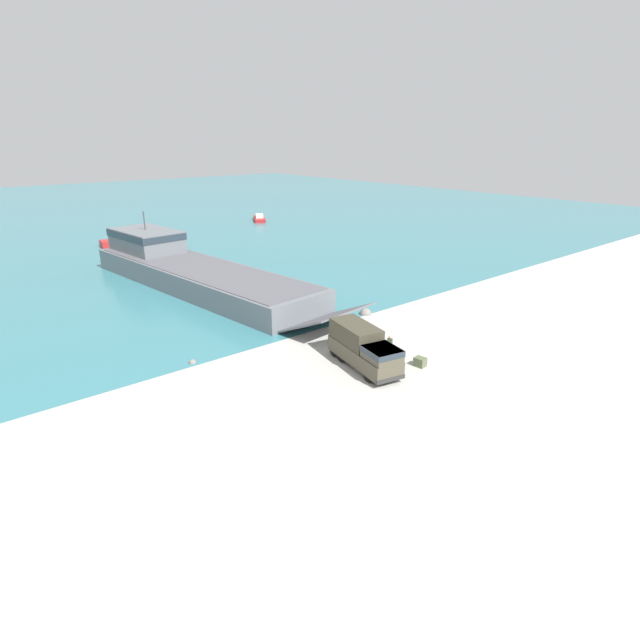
% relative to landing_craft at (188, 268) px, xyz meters
% --- Properties ---
extents(ground_plane, '(240.00, 240.00, 0.00)m').
position_rel_landing_craft_xyz_m(ground_plane, '(1.60, -27.83, -1.94)').
color(ground_plane, '#B7B5AD').
extents(water_surface, '(240.00, 180.00, 0.01)m').
position_rel_landing_craft_xyz_m(water_surface, '(1.60, 68.00, -1.94)').
color(water_surface, teal).
rests_on(water_surface, ground_plane).
extents(landing_craft, '(12.50, 41.85, 7.81)m').
position_rel_landing_craft_xyz_m(landing_craft, '(0.00, 0.00, 0.00)').
color(landing_craft, slate).
rests_on(landing_craft, ground_plane).
extents(military_truck, '(3.84, 7.68, 3.15)m').
position_rel_landing_craft_xyz_m(military_truck, '(0.08, -30.46, -0.32)').
color(military_truck, '#4C4738').
rests_on(military_truck, ground_plane).
extents(soldier_on_ramp, '(0.45, 0.50, 1.74)m').
position_rel_landing_craft_xyz_m(soldier_on_ramp, '(3.19, -30.31, -0.93)').
color(soldier_on_ramp, '#3D4C33').
rests_on(soldier_on_ramp, ground_plane).
extents(moored_boat_a, '(5.15, 6.95, 1.51)m').
position_rel_landing_craft_xyz_m(moored_boat_a, '(33.27, 35.92, -1.44)').
color(moored_boat_a, '#B22323').
rests_on(moored_boat_a, ground_plane).
extents(moored_boat_c, '(6.28, 3.26, 2.23)m').
position_rel_landing_craft_xyz_m(moored_boat_c, '(1.19, 28.51, -1.20)').
color(moored_boat_c, '#B22323').
rests_on(moored_boat_c, ground_plane).
extents(cargo_crate, '(0.82, 0.95, 0.72)m').
position_rel_landing_craft_xyz_m(cargo_crate, '(3.58, -33.23, -1.58)').
color(cargo_crate, '#566042').
rests_on(cargo_crate, ground_plane).
extents(shoreline_rock_a, '(0.60, 0.60, 0.60)m').
position_rel_landing_craft_xyz_m(shoreline_rock_a, '(-9.97, -21.36, -1.94)').
color(shoreline_rock_a, gray).
rests_on(shoreline_rock_a, ground_plane).
extents(shoreline_rock_b, '(1.23, 1.23, 1.23)m').
position_rel_landing_craft_xyz_m(shoreline_rock_b, '(8.83, -21.73, -1.94)').
color(shoreline_rock_b, gray).
rests_on(shoreline_rock_b, ground_plane).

